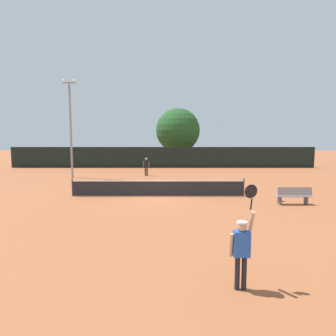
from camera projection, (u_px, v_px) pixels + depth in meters
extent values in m
plane|color=#9E5633|center=(157.00, 196.00, 17.48)|extent=(120.00, 120.00, 0.00)
cube|color=#232328|center=(157.00, 188.00, 17.43)|extent=(10.35, 0.03, 0.91)
cube|color=white|center=(157.00, 181.00, 17.38)|extent=(10.35, 0.04, 0.06)
cylinder|color=#333338|center=(71.00, 187.00, 17.40)|extent=(0.08, 0.08, 1.07)
cylinder|color=#333338|center=(242.00, 187.00, 17.45)|extent=(0.08, 0.08, 1.07)
cube|color=black|center=(162.00, 157.00, 33.48)|extent=(35.17, 0.12, 2.40)
cube|color=blue|center=(240.00, 244.00, 6.71)|extent=(0.38, 0.22, 0.60)
sphere|color=tan|center=(241.00, 226.00, 6.66)|extent=(0.23, 0.23, 0.23)
cylinder|color=white|center=(241.00, 222.00, 6.65)|extent=(0.24, 0.24, 0.04)
cylinder|color=black|center=(236.00, 273.00, 6.78)|extent=(0.12, 0.12, 0.81)
cylinder|color=black|center=(243.00, 273.00, 6.78)|extent=(0.12, 0.12, 0.81)
cylinder|color=tan|center=(230.00, 245.00, 6.71)|extent=(0.09, 0.17, 0.57)
cylinder|color=tan|center=(250.00, 221.00, 6.74)|extent=(0.09, 0.32, 0.55)
cylinder|color=black|center=(250.00, 204.00, 6.75)|extent=(0.04, 0.11, 0.28)
ellipsoid|color=black|center=(250.00, 191.00, 6.78)|extent=(0.30, 0.13, 0.36)
cube|color=black|center=(145.00, 164.00, 26.45)|extent=(0.38, 0.22, 0.60)
sphere|color=#8C6647|center=(145.00, 159.00, 26.41)|extent=(0.23, 0.23, 0.23)
cylinder|color=white|center=(145.00, 158.00, 26.40)|extent=(0.24, 0.24, 0.04)
cylinder|color=black|center=(144.00, 171.00, 26.53)|extent=(0.12, 0.12, 0.81)
cylinder|color=black|center=(146.00, 171.00, 26.53)|extent=(0.12, 0.12, 0.81)
cylinder|color=#8C6647|center=(142.00, 164.00, 26.46)|extent=(0.09, 0.17, 0.57)
cylinder|color=#8C6647|center=(148.00, 164.00, 26.46)|extent=(0.09, 0.16, 0.57)
sphere|color=#CCE033|center=(120.00, 186.00, 20.70)|extent=(0.07, 0.07, 0.07)
cylinder|color=black|center=(281.00, 201.00, 15.96)|extent=(0.28, 0.04, 0.04)
ellipsoid|color=red|center=(278.00, 200.00, 16.28)|extent=(0.28, 0.36, 0.04)
cube|color=gray|center=(291.00, 196.00, 15.35)|extent=(1.80, 0.40, 0.06)
cube|color=gray|center=(293.00, 191.00, 15.14)|extent=(1.80, 0.12, 0.44)
cube|color=#4C4C51|center=(278.00, 200.00, 15.37)|extent=(0.08, 0.36, 0.45)
cube|color=#4C4C51|center=(304.00, 200.00, 15.38)|extent=(0.08, 0.36, 0.45)
cylinder|color=gray|center=(69.00, 131.00, 24.90)|extent=(0.18, 0.18, 8.09)
cube|color=gray|center=(68.00, 83.00, 24.46)|extent=(1.10, 0.10, 0.10)
sphere|color=#F2EDCC|center=(62.00, 81.00, 24.44)|extent=(0.28, 0.28, 0.28)
sphere|color=#F2EDCC|center=(73.00, 81.00, 24.44)|extent=(0.28, 0.28, 0.28)
cylinder|color=brown|center=(177.00, 155.00, 38.25)|extent=(0.56, 0.56, 2.24)
sphere|color=#235123|center=(177.00, 130.00, 37.89)|extent=(5.77, 5.77, 5.77)
cube|color=white|center=(173.00, 157.00, 42.21)|extent=(2.18, 4.32, 0.90)
cube|color=#2D333D|center=(173.00, 152.00, 41.82)|extent=(1.85, 2.31, 0.64)
cylinder|color=black|center=(167.00, 158.00, 43.63)|extent=(0.22, 0.60, 0.60)
cylinder|color=black|center=(178.00, 158.00, 43.63)|extent=(0.22, 0.60, 0.60)
cylinder|color=black|center=(167.00, 160.00, 40.84)|extent=(0.22, 0.60, 0.60)
cylinder|color=black|center=(179.00, 160.00, 40.85)|extent=(0.22, 0.60, 0.60)
cube|color=black|center=(204.00, 158.00, 41.10)|extent=(2.48, 4.43, 0.90)
cube|color=#2D333D|center=(204.00, 152.00, 40.72)|extent=(2.00, 2.42, 0.64)
cylinder|color=black|center=(197.00, 159.00, 42.52)|extent=(0.22, 0.60, 0.60)
cylinder|color=black|center=(209.00, 159.00, 42.53)|extent=(0.22, 0.60, 0.60)
cylinder|color=black|center=(199.00, 161.00, 39.74)|extent=(0.22, 0.60, 0.60)
cylinder|color=black|center=(211.00, 161.00, 39.75)|extent=(0.22, 0.60, 0.60)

